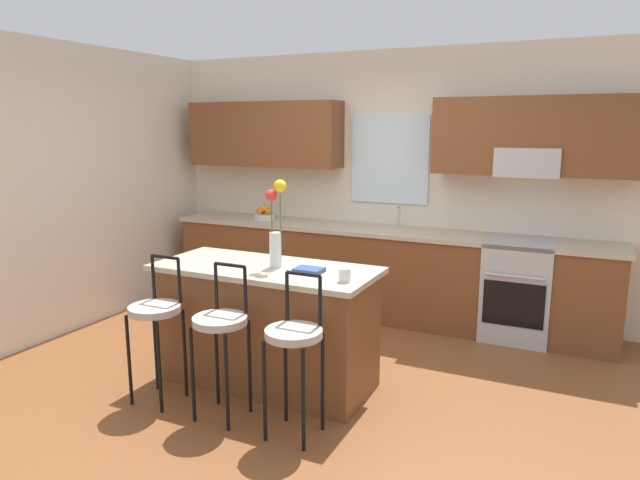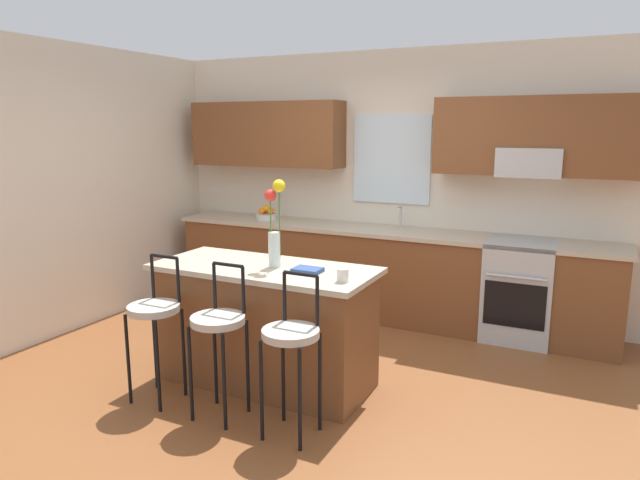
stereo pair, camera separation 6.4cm
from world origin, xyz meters
name	(u,v)px [view 1 (the left image)]	position (x,y,z in m)	size (l,w,h in m)	color
ground_plane	(303,379)	(0.00, 0.00, 0.00)	(14.00, 14.00, 0.00)	brown
wall_left	(81,188)	(-2.56, 0.30, 1.35)	(0.12, 4.60, 2.70)	beige
back_wall_assembly	(392,168)	(0.03, 1.98, 1.51)	(5.60, 0.50, 2.70)	beige
counter_run	(378,272)	(0.00, 1.70, 0.47)	(4.56, 0.64, 0.92)	brown
sink_faucet	(399,214)	(0.16, 1.84, 1.06)	(0.02, 0.13, 0.23)	#B7BABC
oven_range	(518,289)	(1.38, 1.68, 0.46)	(0.60, 0.64, 0.92)	#B7BABC
kitchen_island	(266,325)	(-0.22, -0.16, 0.46)	(1.67, 0.74, 0.92)	brown
bar_stool_near	(156,316)	(-0.77, -0.74, 0.64)	(0.36, 0.36, 1.04)	black
bar_stool_middle	(221,327)	(-0.22, -0.74, 0.64)	(0.36, 0.36, 1.04)	black
bar_stool_far	(294,341)	(0.33, -0.74, 0.64)	(0.36, 0.36, 1.04)	black
flower_vase	(276,226)	(-0.14, -0.14, 1.23)	(0.16, 0.10, 0.65)	silver
mug_ceramic	(345,275)	(0.47, -0.30, 0.97)	(0.08, 0.08, 0.09)	silver
cookbook	(309,270)	(0.15, -0.18, 0.94)	(0.20, 0.15, 0.03)	navy
fruit_bowl_oranges	(265,214)	(-1.34, 1.70, 0.98)	(0.24, 0.24, 0.16)	silver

